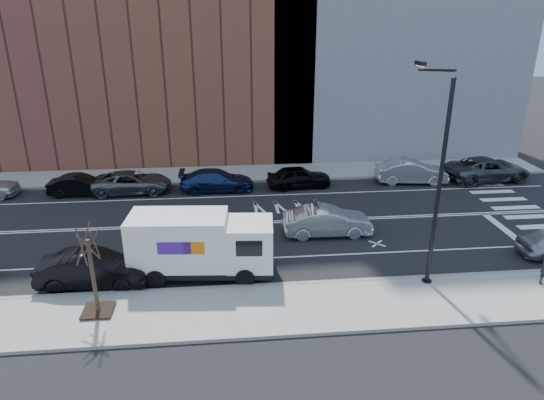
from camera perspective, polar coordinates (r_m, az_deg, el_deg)
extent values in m
plane|color=black|center=(27.87, -1.63, -2.67)|extent=(120.00, 120.00, 0.00)
cube|color=gray|center=(20.15, 0.17, -12.74)|extent=(44.00, 3.60, 0.15)
cube|color=gray|center=(36.04, -2.61, 3.16)|extent=(44.00, 3.60, 0.15)
cube|color=gray|center=(21.65, -0.31, -10.04)|extent=(44.00, 0.25, 0.17)
cube|color=gray|center=(34.34, -2.45, 2.23)|extent=(44.00, 0.25, 0.17)
cube|color=brown|center=(41.46, -15.30, 20.25)|extent=(26.00, 10.00, 22.00)
cylinder|color=black|center=(21.12, 19.05, 1.18)|extent=(0.18, 0.18, 9.00)
cylinder|color=black|center=(22.94, 17.71, -9.18)|extent=(0.44, 0.44, 0.20)
sphere|color=black|center=(20.10, 20.61, 13.15)|extent=(0.20, 0.20, 0.20)
cylinder|color=black|center=(21.62, 18.73, 14.28)|extent=(0.11, 3.49, 0.48)
cube|color=black|center=(23.17, 17.06, 15.13)|extent=(0.25, 0.80, 0.18)
cube|color=#FFF2CC|center=(23.18, 17.03, 14.89)|extent=(0.18, 0.55, 0.03)
cube|color=black|center=(21.02, -19.76, -12.08)|extent=(1.20, 1.20, 0.04)
cylinder|color=#382B1E|center=(20.25, -20.30, -8.48)|extent=(0.16, 0.16, 3.20)
cylinder|color=#382B1E|center=(19.55, -20.12, -4.91)|extent=(0.06, 0.80, 1.44)
cylinder|color=#382B1E|center=(19.80, -20.45, -4.62)|extent=(0.81, 0.31, 1.19)
cylinder|color=#382B1E|center=(19.80, -21.29, -4.74)|extent=(0.58, 0.76, 1.50)
cylinder|color=#382B1E|center=(19.55, -21.50, -5.12)|extent=(0.47, 0.61, 1.37)
cylinder|color=#382B1E|center=(19.39, -20.77, -5.23)|extent=(0.72, 0.29, 1.13)
cube|color=black|center=(22.64, -8.35, -7.66)|extent=(6.53, 2.66, 0.31)
cube|color=white|center=(21.93, -2.62, -5.11)|extent=(2.23, 2.37, 2.06)
cube|color=black|center=(21.79, 0.13, -4.37)|extent=(0.21, 1.90, 0.98)
cube|color=black|center=(20.79, -2.71, -5.74)|extent=(1.13, 0.13, 0.72)
cube|color=black|center=(22.81, -2.56, -3.16)|extent=(1.13, 0.13, 0.72)
cube|color=black|center=(22.40, 0.02, -7.45)|extent=(0.32, 2.06, 0.36)
cube|color=white|center=(22.17, -10.92, -4.61)|extent=(4.49, 2.60, 2.36)
cube|color=#47198C|center=(21.09, -11.45, -5.61)|extent=(1.44, 0.14, 0.57)
cube|color=orange|center=(20.95, -9.23, -5.63)|extent=(0.92, 0.09, 0.57)
cube|color=#47198C|center=(23.13, -10.49, -3.01)|extent=(1.44, 0.14, 0.57)
cube|color=orange|center=(23.01, -8.46, -3.02)|extent=(0.92, 0.09, 0.57)
cylinder|color=black|center=(21.59, -3.19, -9.09)|extent=(0.88, 0.36, 0.86)
cylinder|color=black|center=(23.39, -3.01, -6.53)|extent=(0.88, 0.36, 0.86)
cylinder|color=black|center=(22.10, -13.49, -8.95)|extent=(0.88, 0.36, 0.86)
cylinder|color=black|center=(23.86, -12.49, -6.46)|extent=(0.88, 0.36, 0.86)
imported|color=black|center=(34.15, -21.57, 1.63)|extent=(4.13, 1.52, 1.35)
imported|color=#575C60|center=(33.51, -16.14, 2.02)|extent=(5.17, 2.47, 1.42)
imported|color=navy|center=(32.77, -6.53, 2.32)|extent=(4.94, 2.02, 1.43)
imported|color=black|center=(33.20, 3.19, 2.73)|extent=(4.49, 2.16, 1.48)
imported|color=#BABBC0|center=(35.40, 16.08, 3.23)|extent=(5.07, 2.22, 1.62)
imported|color=#424548|center=(37.80, 24.02, 3.34)|extent=(6.19, 3.40, 1.64)
imported|color=#BCBCC1|center=(26.29, 6.51, -2.49)|extent=(4.75, 1.68, 1.56)
imported|color=black|center=(22.86, -20.28, -7.65)|extent=(4.86, 1.90, 1.57)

